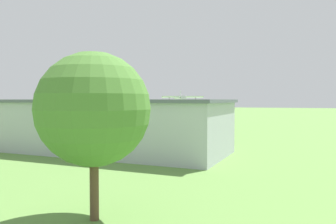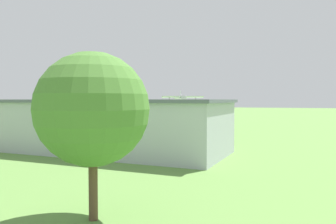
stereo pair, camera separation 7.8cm
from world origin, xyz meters
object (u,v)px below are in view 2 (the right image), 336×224
hangar (111,126)px  car_red (87,132)px  person_crossing_taxiway (96,130)px  car_green (16,130)px  biplane (182,101)px  tree_behind_hangar_left (93,109)px  car_silver (50,130)px  person_near_hangar_door (231,138)px  windsock (178,104)px

hangar → car_red: 17.41m
person_crossing_taxiway → car_green: bearing=19.3°
biplane → tree_behind_hangar_left: tree_behind_hangar_left is taller
car_red → car_silver: 7.64m
car_green → person_near_hangar_door: size_ratio=2.57×
car_green → car_red: bearing=-173.6°
car_red → windsock: size_ratio=0.83×
car_red → person_near_hangar_door: bearing=179.3°
hangar → person_crossing_taxiway: (12.25, -15.72, -2.26)m
hangar → car_green: size_ratio=6.55×
car_green → tree_behind_hangar_left: bearing=139.7°
hangar → car_red: size_ratio=5.86×
car_silver → car_green: (6.26, 1.62, 0.01)m
hangar → person_near_hangar_door: size_ratio=16.83×
car_red → tree_behind_hangar_left: size_ratio=0.56×
windsock → car_red: bearing=86.1°
biplane → person_near_hangar_door: (-14.21, 20.89, -5.11)m
car_green → tree_behind_hangar_left: 48.26m
biplane → person_crossing_taxiway: bearing=60.0°
person_near_hangar_door → tree_behind_hangar_left: tree_behind_hangar_left is taller
windsock → biplane: bearing=111.5°
car_green → person_crossing_taxiway: size_ratio=2.53×
car_red → person_crossing_taxiway: 3.21m
car_red → car_green: (13.90, 1.56, -0.02)m
person_near_hangar_door → biplane: bearing=-55.8°
car_red → tree_behind_hangar_left: bearing=124.9°
person_near_hangar_door → car_green: bearing=1.9°
car_silver → person_near_hangar_door: bearing=179.3°
hangar → person_near_hangar_door: 17.30m
biplane → car_green: 32.76m
car_red → person_near_hangar_door: (-23.91, 0.31, -0.05)m
car_red → tree_behind_hangar_left: (-22.73, 32.61, 4.80)m
biplane → windsock: 19.25m
biplane → person_crossing_taxiway: 20.73m
car_silver → person_crossing_taxiway: size_ratio=2.46×
car_green → tree_behind_hangar_left: size_ratio=0.50×
car_silver → tree_behind_hangar_left: 44.86m
car_red → car_green: bearing=6.4°
windsock → person_crossing_taxiway: bearing=85.1°
windsock → car_green: bearing=67.5°
car_red → person_near_hangar_door: car_red is taller
hangar → biplane: 33.31m
hangar → car_silver: 23.34m
hangar → person_crossing_taxiway: size_ratio=16.56×
person_near_hangar_door → person_crossing_taxiway: 24.53m
car_green → tree_behind_hangar_left: tree_behind_hangar_left is taller
tree_behind_hangar_left → car_red: bearing=-55.1°
car_green → windsock: windsock is taller
biplane → car_silver: 27.35m
car_green → person_crossing_taxiway: bearing=-160.7°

